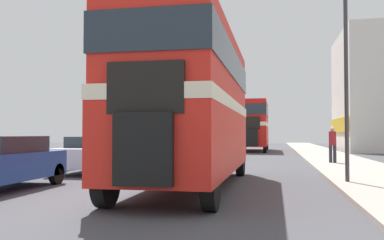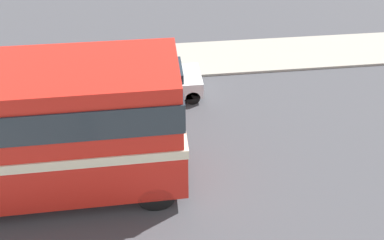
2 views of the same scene
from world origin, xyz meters
TOP-DOWN VIEW (x-y plane):
  - ground_plane at (0.00, 0.00)m, footprint 120.00×120.00m
  - sidewalk_left at (-6.75, 0.00)m, footprint 3.50×120.00m
  - double_decker_bus at (0.98, 1.64)m, footprint 2.52×9.34m
  - car_parked_near at (-3.97, -0.14)m, footprint 1.69×4.37m
  - car_parked_mid at (-3.74, 5.40)m, footprint 1.81×4.05m

SIDE VIEW (x-z plane):
  - ground_plane at x=0.00m, z-range 0.00..0.00m
  - sidewalk_left at x=-6.75m, z-range 0.00..0.12m
  - car_parked_mid at x=-3.74m, z-range 0.03..1.46m
  - car_parked_near at x=-3.97m, z-range 0.03..1.50m
  - double_decker_bus at x=0.98m, z-range 0.40..4.74m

